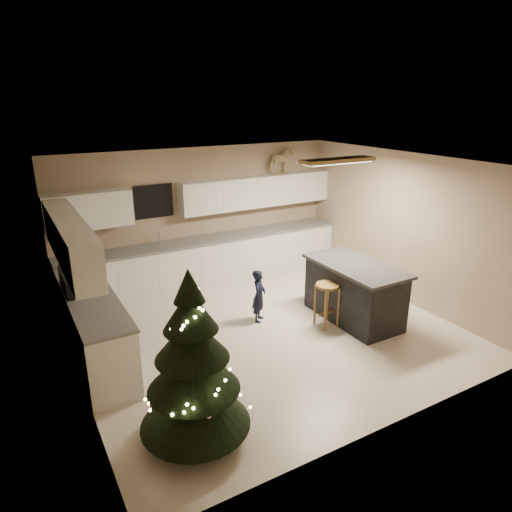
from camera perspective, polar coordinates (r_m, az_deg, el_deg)
name	(u,v)px	position (r m, az deg, el deg)	size (l,w,h in m)	color
ground_plane	(267,332)	(7.20, 1.40, -9.48)	(5.50, 5.50, 0.00)	beige
room_shell	(269,223)	(6.55, 1.69, 4.11)	(5.52, 5.02, 2.61)	gray
cabinetry	(172,264)	(7.91, -10.44, -1.05)	(5.50, 3.20, 2.00)	silver
island	(354,292)	(7.58, 12.15, -4.37)	(0.90, 1.70, 0.95)	black
bar_stool	(327,295)	(7.25, 8.92, -4.79)	(0.37, 0.37, 0.71)	olive
christmas_tree	(193,373)	(4.85, -7.85, -14.26)	(1.22, 1.17, 1.94)	#3F2816
toddler	(259,296)	(7.36, 0.38, -5.00)	(0.32, 0.21, 0.88)	black
rocking_horse	(282,161)	(9.27, 3.21, 11.81)	(0.63, 0.45, 0.50)	olive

